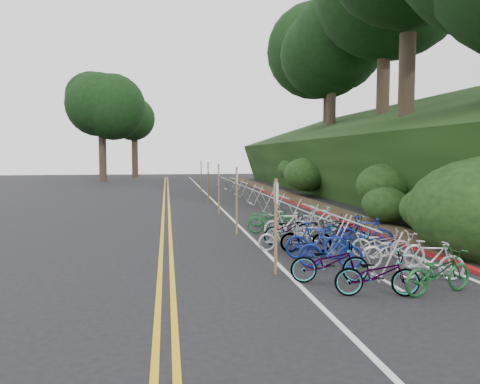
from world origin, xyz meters
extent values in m
plane|color=black|center=(0.00, 0.00, 0.00)|extent=(120.00, 120.00, 0.00)
cube|color=gold|center=(-2.15, 10.00, 0.00)|extent=(0.12, 80.00, 0.01)
cube|color=gold|center=(-1.85, 10.00, 0.00)|extent=(0.12, 80.00, 0.01)
cube|color=silver|center=(1.00, 10.00, 0.00)|extent=(0.12, 80.00, 0.01)
cube|color=silver|center=(5.20, 10.00, 0.00)|extent=(0.12, 80.00, 0.01)
cube|color=silver|center=(3.10, -2.00, 0.00)|extent=(0.10, 1.60, 0.01)
cube|color=silver|center=(3.10, 4.00, 0.00)|extent=(0.10, 1.60, 0.01)
cube|color=silver|center=(3.10, 10.00, 0.00)|extent=(0.10, 1.60, 0.01)
cube|color=silver|center=(3.10, 16.00, 0.00)|extent=(0.10, 1.60, 0.01)
cube|color=silver|center=(3.10, 22.00, 0.00)|extent=(0.10, 1.60, 0.01)
cube|color=silver|center=(3.10, 28.00, 0.00)|extent=(0.10, 1.60, 0.01)
cube|color=silver|center=(3.10, 34.00, 0.00)|extent=(0.10, 1.60, 0.01)
cube|color=maroon|center=(5.70, 12.00, 0.05)|extent=(0.25, 28.00, 0.10)
cube|color=black|center=(13.50, 22.00, 2.80)|extent=(12.32, 44.00, 9.11)
cube|color=#382819|center=(6.40, 22.00, 0.08)|extent=(1.40, 44.00, 0.16)
ellipsoid|color=#284C19|center=(7.20, 3.00, 1.04)|extent=(2.00, 2.80, 1.60)
ellipsoid|color=#284C19|center=(8.00, 8.00, 1.55)|extent=(2.60, 3.64, 2.08)
ellipsoid|color=#284C19|center=(9.20, 14.00, 1.99)|extent=(2.20, 3.08, 1.76)
ellipsoid|color=#284C19|center=(7.80, 20.00, 1.56)|extent=(3.00, 4.20, 2.40)
ellipsoid|color=#284C19|center=(8.50, 26.00, 1.73)|extent=(2.40, 3.36, 1.92)
ellipsoid|color=#284C19|center=(9.80, 30.00, 2.41)|extent=(2.80, 3.92, 2.24)
ellipsoid|color=#284C19|center=(7.00, 6.00, 0.90)|extent=(1.80, 2.52, 1.44)
ellipsoid|color=#284C19|center=(10.00, 18.00, 2.60)|extent=(3.20, 4.48, 2.56)
cylinder|color=#2D2319|center=(11.00, 12.00, 6.00)|extent=(0.87, 0.87, 6.99)
cylinder|color=#2D2319|center=(13.50, 20.00, 7.16)|extent=(0.92, 0.92, 7.92)
cylinder|color=#2D2319|center=(12.50, 28.00, 6.06)|extent=(0.85, 0.85, 6.52)
ellipsoid|color=black|center=(12.50, 28.00, 11.93)|extent=(8.70, 8.70, 8.26)
cylinder|color=#2D2319|center=(15.00, 36.00, 7.23)|extent=(0.90, 0.90, 7.46)
ellipsoid|color=black|center=(15.00, 36.00, 14.06)|extent=(10.36, 10.36, 9.84)
cylinder|color=#2D2319|center=(-9.00, 42.00, 3.03)|extent=(0.82, 0.82, 6.06)
ellipsoid|color=black|center=(-9.00, 42.00, 8.54)|extent=(8.28, 8.28, 7.87)
cylinder|color=#2D2319|center=(-6.00, 50.00, 2.80)|extent=(0.80, 0.80, 5.59)
ellipsoid|color=black|center=(-6.00, 50.00, 7.77)|extent=(7.25, 7.25, 6.89)
cylinder|color=#A0A2A6|center=(2.84, -0.62, 1.21)|extent=(0.05, 3.20, 0.05)
cylinder|color=#A0A2A6|center=(2.56, -2.12, 0.60)|extent=(0.61, 0.04, 1.19)
cylinder|color=#A0A2A6|center=(3.12, -2.12, 0.60)|extent=(0.61, 0.04, 1.19)
cylinder|color=#A0A2A6|center=(2.56, 0.88, 0.60)|extent=(0.61, 0.04, 1.19)
cylinder|color=#A0A2A6|center=(3.12, 0.88, 0.60)|extent=(0.61, 0.04, 1.19)
cylinder|color=#A0A2A6|center=(3.00, 3.00, 1.15)|extent=(0.05, 3.00, 0.05)
cylinder|color=#A0A2A6|center=(2.72, 1.60, 0.57)|extent=(0.58, 0.04, 1.13)
cylinder|color=#A0A2A6|center=(3.28, 1.60, 0.57)|extent=(0.58, 0.04, 1.13)
cylinder|color=#A0A2A6|center=(2.72, 4.40, 0.57)|extent=(0.58, 0.04, 1.13)
cylinder|color=#A0A2A6|center=(3.28, 4.40, 0.57)|extent=(0.58, 0.04, 1.13)
cylinder|color=#A0A2A6|center=(3.00, 8.00, 1.15)|extent=(0.05, 3.00, 0.05)
cylinder|color=#A0A2A6|center=(2.72, 6.60, 0.57)|extent=(0.58, 0.04, 1.13)
cylinder|color=#A0A2A6|center=(3.28, 6.60, 0.57)|extent=(0.58, 0.04, 1.13)
cylinder|color=#A0A2A6|center=(2.72, 9.40, 0.57)|extent=(0.58, 0.04, 1.13)
cylinder|color=#A0A2A6|center=(3.28, 9.40, 0.57)|extent=(0.58, 0.04, 1.13)
cylinder|color=#A0A2A6|center=(3.00, 13.00, 1.15)|extent=(0.05, 3.00, 0.05)
cylinder|color=#A0A2A6|center=(2.72, 11.60, 0.57)|extent=(0.58, 0.04, 1.13)
cylinder|color=#A0A2A6|center=(3.28, 11.60, 0.57)|extent=(0.58, 0.04, 1.13)
cylinder|color=#A0A2A6|center=(2.72, 14.40, 0.57)|extent=(0.58, 0.04, 1.13)
cylinder|color=#A0A2A6|center=(3.28, 14.40, 0.57)|extent=(0.58, 0.04, 1.13)
cylinder|color=#A0A2A6|center=(3.00, 18.00, 1.15)|extent=(0.05, 3.00, 0.05)
cylinder|color=#A0A2A6|center=(2.72, 16.60, 0.57)|extent=(0.58, 0.04, 1.13)
cylinder|color=#A0A2A6|center=(3.28, 16.60, 0.57)|extent=(0.58, 0.04, 1.13)
cylinder|color=#A0A2A6|center=(2.72, 19.40, 0.57)|extent=(0.58, 0.04, 1.13)
cylinder|color=#A0A2A6|center=(3.28, 19.40, 0.57)|extent=(0.58, 0.04, 1.13)
cylinder|color=#A0A2A6|center=(3.00, 23.00, 1.15)|extent=(0.05, 3.00, 0.05)
cylinder|color=#A0A2A6|center=(2.72, 21.60, 0.57)|extent=(0.58, 0.04, 1.13)
cylinder|color=#A0A2A6|center=(3.28, 21.60, 0.57)|extent=(0.58, 0.04, 1.13)
cylinder|color=#A0A2A6|center=(2.72, 24.40, 0.57)|extent=(0.58, 0.04, 1.13)
cylinder|color=#A0A2A6|center=(3.28, 24.40, 0.57)|extent=(0.58, 0.04, 1.13)
cylinder|color=brown|center=(0.69, -0.92, 1.19)|extent=(0.08, 0.08, 2.38)
cube|color=silver|center=(0.69, -0.92, 2.03)|extent=(0.02, 0.40, 0.50)
cylinder|color=brown|center=(0.60, 5.00, 1.25)|extent=(0.08, 0.08, 2.50)
cube|color=silver|center=(0.60, 5.00, 2.15)|extent=(0.02, 0.40, 0.50)
cylinder|color=brown|center=(0.60, 11.00, 1.25)|extent=(0.08, 0.08, 2.50)
cube|color=silver|center=(0.60, 11.00, 2.15)|extent=(0.02, 0.40, 0.50)
cylinder|color=brown|center=(0.60, 17.00, 1.25)|extent=(0.08, 0.08, 2.50)
cube|color=silver|center=(0.60, 17.00, 2.15)|extent=(0.02, 0.40, 0.50)
cylinder|color=brown|center=(0.60, 23.00, 1.25)|extent=(0.08, 0.08, 2.50)
cube|color=silver|center=(0.60, 23.00, 2.15)|extent=(0.02, 0.40, 0.50)
imported|color=#9E9EA3|center=(1.61, 1.88, 0.43)|extent=(0.65, 1.66, 0.86)
imported|color=slate|center=(2.38, -3.01, 0.47)|extent=(0.93, 1.86, 0.93)
imported|color=#144C1E|center=(3.73, -3.06, 0.48)|extent=(1.09, 1.92, 0.95)
imported|color=slate|center=(1.75, -1.85, 0.48)|extent=(0.88, 1.89, 0.95)
imported|color=#9E9EA3|center=(4.17, -2.04, 0.48)|extent=(0.83, 1.66, 0.96)
imported|color=navy|center=(2.23, -0.60, 0.50)|extent=(0.96, 1.74, 1.01)
imported|color=beige|center=(3.88, -0.77, 0.48)|extent=(0.67, 1.83, 0.95)
imported|color=navy|center=(2.22, 0.54, 0.53)|extent=(0.80, 1.83, 1.06)
imported|color=#9E9EA3|center=(4.09, 0.39, 0.43)|extent=(1.12, 1.72, 0.85)
imported|color=slate|center=(2.20, 1.44, 0.47)|extent=(0.63, 1.62, 0.95)
imported|color=navy|center=(4.15, 1.59, 0.52)|extent=(1.03, 1.81, 1.05)
imported|color=slate|center=(2.03, 2.98, 0.48)|extent=(1.15, 1.93, 0.96)
imported|color=slate|center=(4.11, 2.93, 0.45)|extent=(0.79, 1.78, 0.91)
imported|color=beige|center=(2.27, 4.05, 0.48)|extent=(0.68, 1.66, 0.97)
imported|color=black|center=(3.74, 3.79, 0.43)|extent=(1.09, 1.75, 0.87)
imported|color=#144C1E|center=(1.96, 5.04, 0.49)|extent=(0.98, 1.95, 0.98)
imported|color=#9E9EA3|center=(3.83, 5.13, 0.51)|extent=(0.56, 1.71, 1.01)
imported|color=#144C1E|center=(2.21, 6.51, 0.43)|extent=(1.00, 1.75, 0.87)
camera|label=1|loc=(-1.95, -12.06, 2.97)|focal=35.00mm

